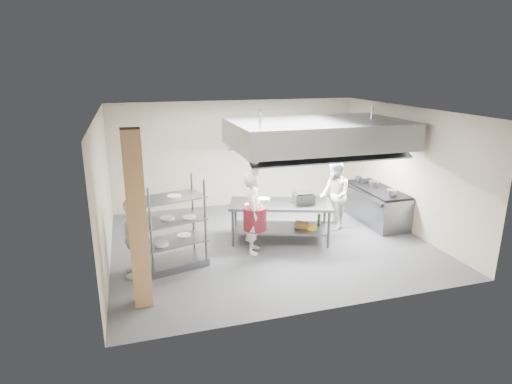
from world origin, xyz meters
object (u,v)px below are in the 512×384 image
object	(u,v)px
cooking_range	(376,206)
griddle	(304,198)
chef_line	(335,195)
chef_plating	(133,238)
stockpot	(373,184)
chef_head	(253,213)
pass_rack	(173,224)
island	(280,222)

from	to	relation	value
cooking_range	griddle	xyz separation A→B (m)	(-2.29, -0.60, 0.60)
chef_line	chef_plating	xyz separation A→B (m)	(-4.81, -1.19, -0.08)
cooking_range	chef_line	distance (m)	1.35
stockpot	chef_line	bearing A→B (deg)	-168.85
chef_head	chef_plating	world-z (taller)	chef_head
pass_rack	stockpot	distance (m)	5.39
island	chef_plating	bearing A→B (deg)	-146.86
chef_plating	stockpot	bearing A→B (deg)	106.18
chef_head	griddle	world-z (taller)	chef_head
pass_rack	griddle	world-z (taller)	pass_rack
griddle	stockpot	xyz separation A→B (m)	(2.25, 0.72, -0.04)
cooking_range	chef_plating	xyz separation A→B (m)	(-6.08, -1.31, 0.36)
pass_rack	chef_plating	xyz separation A→B (m)	(-0.78, -0.18, -0.12)
stockpot	cooking_range	bearing A→B (deg)	-67.61
chef_head	chef_plating	xyz separation A→B (m)	(-2.50, -0.40, -0.11)
island	stockpot	size ratio (longest dim) A/B	9.47
cooking_range	chef_line	world-z (taller)	chef_line
island	stockpot	distance (m)	2.87
cooking_range	chef_head	world-z (taller)	chef_head
griddle	chef_line	bearing A→B (deg)	30.31
cooking_range	chef_head	size ratio (longest dim) A/B	1.12
chef_head	chef_line	bearing A→B (deg)	-53.58
griddle	pass_rack	bearing A→B (deg)	-164.68
cooking_range	griddle	size ratio (longest dim) A/B	4.49
chef_plating	griddle	distance (m)	3.86
island	chef_plating	size ratio (longest dim) A/B	1.46
island	chef_plating	world-z (taller)	chef_plating
island	chef_line	size ratio (longest dim) A/B	1.32
chef_line	stockpot	distance (m)	1.25
cooking_range	chef_head	distance (m)	3.73
chef_plating	griddle	bearing A→B (deg)	103.49
island	griddle	xyz separation A→B (m)	(0.51, -0.13, 0.56)
cooking_range	griddle	bearing A→B (deg)	-165.31
island	stockpot	world-z (taller)	stockpot
griddle	cooking_range	bearing A→B (deg)	20.06
chef_plating	stockpot	world-z (taller)	chef_plating
chef_head	cooking_range	bearing A→B (deg)	-58.10
pass_rack	chef_line	distance (m)	4.15
chef_line	stockpot	xyz separation A→B (m)	(1.22, 0.24, 0.12)
chef_line	stockpot	size ratio (longest dim) A/B	7.18
cooking_range	chef_head	xyz separation A→B (m)	(-3.58, -0.91, 0.47)
chef_head	stockpot	distance (m)	3.68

